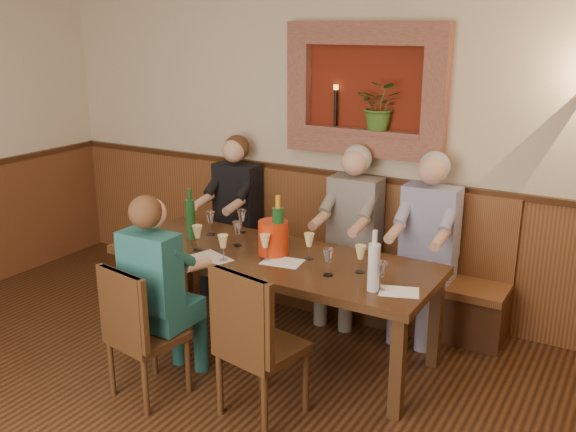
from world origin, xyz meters
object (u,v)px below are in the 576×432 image
at_px(chair_near_left, 147,358).
at_px(wine_bottle_green_a, 278,231).
at_px(person_bench_left, 232,227).
at_px(person_bench_right, 424,261).
at_px(wine_bottle_green_b, 190,218).
at_px(water_bottle, 374,266).
at_px(chair_near_right, 261,373).
at_px(person_chair_front, 162,308).
at_px(bench, 330,269).
at_px(person_bench_mid, 349,247).
at_px(spittoon_bucket, 273,238).
at_px(dining_table, 273,265).

height_order(chair_near_left, wine_bottle_green_a, wine_bottle_green_a).
xyz_separation_m(person_bench_left, person_bench_right, (1.81, -0.00, 0.01)).
relative_size(wine_bottle_green_b, water_bottle, 1.01).
distance_m(chair_near_right, wine_bottle_green_b, 1.50).
xyz_separation_m(person_chair_front, wine_bottle_green_b, (-0.37, 0.78, 0.36)).
distance_m(bench, water_bottle, 1.57).
relative_size(chair_near_right, wine_bottle_green_a, 2.24).
bearing_deg(person_chair_front, water_bottle, 23.84).
bearing_deg(wine_bottle_green_b, water_bottle, -7.96).
relative_size(chair_near_right, person_bench_mid, 0.70).
bearing_deg(person_bench_mid, person_bench_right, -0.02).
bearing_deg(person_bench_left, chair_near_right, -50.44).
height_order(bench, spittoon_bucket, bench).
bearing_deg(person_bench_right, chair_near_right, -106.94).
bearing_deg(chair_near_right, water_bottle, 57.78).
xyz_separation_m(dining_table, person_bench_mid, (0.23, 0.84, -0.08)).
distance_m(wine_bottle_green_a, water_bottle, 0.88).
relative_size(person_chair_front, spittoon_bucket, 5.42).
xyz_separation_m(bench, chair_near_left, (-0.38, -1.90, -0.06)).
xyz_separation_m(chair_near_right, spittoon_bucket, (-0.39, 0.79, 0.58)).
bearing_deg(chair_near_left, chair_near_right, 23.42).
distance_m(chair_near_left, spittoon_bucket, 1.21).
xyz_separation_m(person_bench_left, wine_bottle_green_a, (0.98, -0.82, 0.36)).
bearing_deg(dining_table, wine_bottle_green_b, 179.77).
bearing_deg(chair_near_right, person_chair_front, -168.13).
bearing_deg(person_bench_mid, water_bottle, -58.48).
bearing_deg(chair_near_right, dining_table, 126.94).
relative_size(dining_table, spittoon_bucket, 9.62).
distance_m(chair_near_right, spittoon_bucket, 1.06).
height_order(person_bench_mid, wine_bottle_green_a, person_bench_mid).
relative_size(dining_table, water_bottle, 6.04).
bearing_deg(person_bench_right, bench, 172.99).
distance_m(wine_bottle_green_b, water_bottle, 1.64).
xyz_separation_m(bench, person_bench_right, (0.86, -0.11, 0.27)).
xyz_separation_m(person_bench_right, wine_bottle_green_b, (-1.61, -0.83, 0.32)).
bearing_deg(chair_near_right, wine_bottle_green_b, 156.37).
height_order(dining_table, water_bottle, water_bottle).
height_order(person_bench_right, wine_bottle_green_b, person_bench_right).
bearing_deg(chair_near_left, person_bench_mid, 80.67).
xyz_separation_m(person_bench_left, spittoon_bucket, (0.94, -0.81, 0.29)).
xyz_separation_m(chair_near_left, water_bottle, (1.26, 0.73, 0.64)).
distance_m(person_bench_mid, person_bench_right, 0.64).
xyz_separation_m(spittoon_bucket, wine_bottle_green_a, (0.05, -0.01, 0.06)).
xyz_separation_m(spittoon_bucket, wine_bottle_green_b, (-0.74, -0.03, 0.04)).
relative_size(person_bench_right, spittoon_bucket, 5.79).
distance_m(person_bench_left, water_bottle, 2.14).
bearing_deg(wine_bottle_green_a, water_bottle, -15.97).
relative_size(chair_near_left, person_bench_left, 0.66).
relative_size(spittoon_bucket, wine_bottle_green_a, 0.56).
distance_m(chair_near_right, person_bench_left, 2.10).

